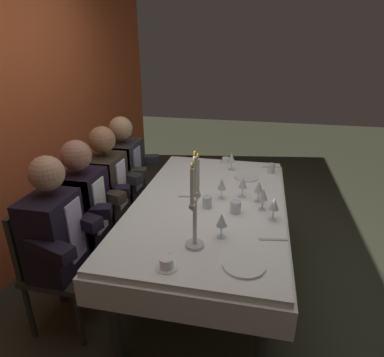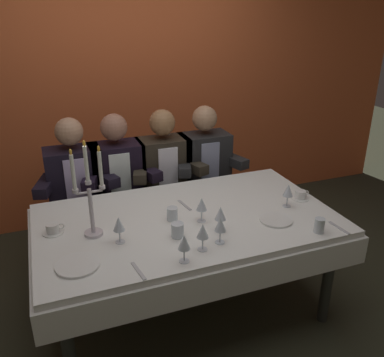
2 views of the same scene
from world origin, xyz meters
TOP-DOWN VIEW (x-y plane):
  - ground_plane at (0.00, 0.00)m, footprint 12.00×12.00m
  - dining_table at (0.00, 0.00)m, footprint 1.94×1.14m
  - candelabra at (-0.60, -0.01)m, footprint 0.19×0.11m
  - dinner_plate_0 at (0.51, -0.24)m, footprint 0.21×0.21m
  - dinner_plate_1 at (-0.72, -0.30)m, footprint 0.23×0.23m
  - wine_glass_0 at (-0.19, -0.46)m, footprint 0.07×0.07m
  - wine_glass_1 at (0.13, -0.24)m, footprint 0.07×0.07m
  - wine_glass_2 at (0.07, -0.08)m, footprint 0.07×0.07m
  - wine_glass_3 at (-0.47, -0.15)m, footprint 0.07×0.07m
  - wine_glass_4 at (-0.05, -0.39)m, footprint 0.07×0.07m
  - wine_glass_5 at (0.07, -0.36)m, footprint 0.07×0.07m
  - wine_glass_6 at (0.69, -0.10)m, footprint 0.07×0.07m
  - water_tumbler_0 at (-0.14, -0.21)m, footprint 0.07×0.07m
  - water_tumbler_1 at (-0.10, -0.00)m, footprint 0.07×0.07m
  - water_tumbler_2 at (0.68, -0.46)m, footprint 0.06×0.06m
  - coffee_cup_0 at (0.84, -0.03)m, footprint 0.13×0.12m
  - coffee_cup_1 at (-0.82, 0.10)m, footprint 0.13×0.12m
  - fork_0 at (-0.44, -0.46)m, footprint 0.04×0.17m
  - fork_1 at (0.82, -0.47)m, footprint 0.03×0.17m
  - spoon_2 at (0.04, 0.16)m, footprint 0.04×0.17m
  - seated_diner_0 at (-0.61, 0.89)m, footprint 0.63×0.48m
  - seated_diner_1 at (-0.28, 0.89)m, footprint 0.63×0.48m
  - seated_diner_2 at (0.11, 0.89)m, footprint 0.63×0.48m
  - seated_diner_3 at (0.48, 0.89)m, footprint 0.63×0.48m

SIDE VIEW (x-z plane):
  - ground_plane at x=0.00m, z-range 0.00..0.00m
  - dining_table at x=0.00m, z-range 0.25..0.99m
  - seated_diner_0 at x=-0.61m, z-range 0.12..1.36m
  - seated_diner_1 at x=-0.28m, z-range 0.12..1.36m
  - seated_diner_2 at x=0.11m, z-range 0.12..1.36m
  - seated_diner_3 at x=0.48m, z-range 0.12..1.36m
  - fork_0 at x=-0.44m, z-range 0.74..0.75m
  - fork_1 at x=0.82m, z-range 0.74..0.75m
  - spoon_2 at x=0.04m, z-range 0.74..0.75m
  - dinner_plate_0 at x=0.51m, z-range 0.74..0.75m
  - dinner_plate_1 at x=-0.72m, z-range 0.74..0.75m
  - coffee_cup_0 at x=0.84m, z-range 0.74..0.80m
  - coffee_cup_1 at x=-0.82m, z-range 0.74..0.80m
  - water_tumbler_1 at x=-0.10m, z-range 0.74..0.83m
  - water_tumbler_0 at x=-0.14m, z-range 0.74..0.83m
  - water_tumbler_2 at x=0.68m, z-range 0.74..0.83m
  - wine_glass_1 at x=0.13m, z-range 0.77..0.94m
  - wine_glass_2 at x=0.07m, z-range 0.77..0.94m
  - wine_glass_3 at x=-0.47m, z-range 0.77..0.94m
  - wine_glass_4 at x=-0.05m, z-range 0.77..0.94m
  - wine_glass_5 at x=0.07m, z-range 0.77..0.94m
  - wine_glass_6 at x=0.69m, z-range 0.77..0.94m
  - wine_glass_0 at x=-0.19m, z-range 0.77..0.94m
  - candelabra at x=-0.60m, z-range 0.69..1.28m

